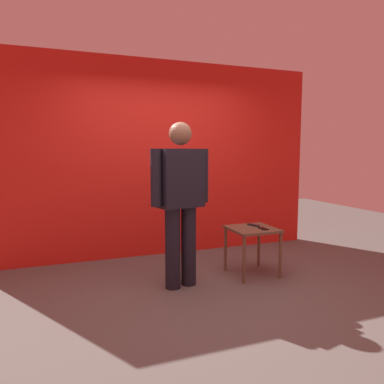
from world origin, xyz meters
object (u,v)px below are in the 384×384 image
object	(u,v)px
standing_person	(181,196)
tv_remote	(253,225)
side_table	(252,235)
cell_phone	(263,229)

from	to	relation	value
standing_person	tv_remote	size ratio (longest dim) A/B	10.55
side_table	tv_remote	world-z (taller)	tv_remote
cell_phone	side_table	bearing A→B (deg)	129.81
cell_phone	tv_remote	world-z (taller)	tv_remote
tv_remote	cell_phone	bearing A→B (deg)	-102.20
side_table	tv_remote	size ratio (longest dim) A/B	3.37
standing_person	tv_remote	world-z (taller)	standing_person
side_table	cell_phone	xyz separation A→B (m)	(0.08, -0.11, 0.09)
cell_phone	standing_person	bearing A→B (deg)	178.96
standing_person	cell_phone	world-z (taller)	standing_person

